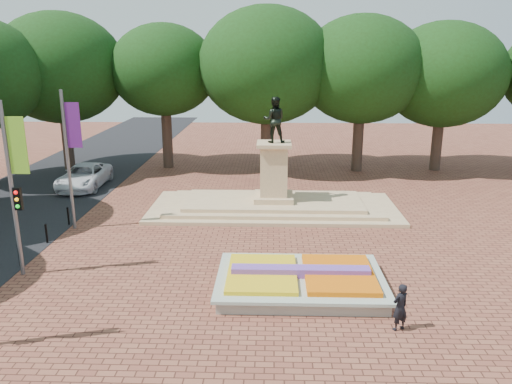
% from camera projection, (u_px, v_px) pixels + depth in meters
% --- Properties ---
extents(ground, '(90.00, 90.00, 0.00)m').
position_uv_depth(ground, '(274.00, 267.00, 20.94)').
color(ground, brown).
rests_on(ground, ground).
extents(flower_bed, '(6.30, 4.30, 0.91)m').
position_uv_depth(flower_bed, '(301.00, 280.00, 18.88)').
color(flower_bed, gray).
rests_on(flower_bed, ground).
extents(monument, '(14.00, 6.00, 6.40)m').
position_uv_depth(monument, '(274.00, 195.00, 28.40)').
color(monument, tan).
rests_on(monument, ground).
extents(tree_row_back, '(44.80, 8.80, 10.43)m').
position_uv_depth(tree_row_back, '(306.00, 81.00, 36.40)').
color(tree_row_back, '#34261C').
rests_on(tree_row_back, ground).
extents(banner_poles, '(0.88, 11.17, 7.00)m').
position_uv_depth(banner_poles, '(10.00, 184.00, 18.95)').
color(banner_poles, slate).
rests_on(banner_poles, ground).
extents(bollard_row, '(0.12, 13.12, 0.98)m').
position_uv_depth(bollard_row, '(3.00, 267.00, 19.69)').
color(bollard_row, black).
rests_on(bollard_row, ground).
extents(van, '(2.66, 5.55, 1.52)m').
position_uv_depth(van, '(84.00, 176.00, 33.18)').
color(van, silver).
rests_on(van, ground).
extents(pedestrian, '(0.70, 0.62, 1.61)m').
position_uv_depth(pedestrian, '(400.00, 307.00, 16.02)').
color(pedestrian, black).
rests_on(pedestrian, ground).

